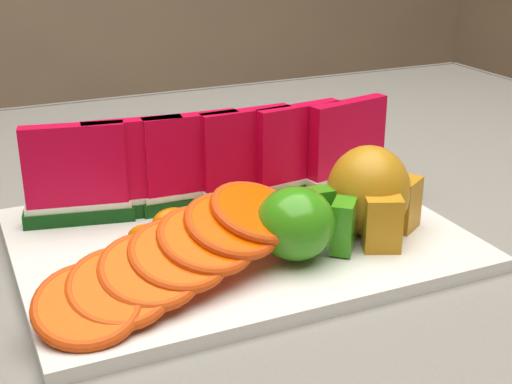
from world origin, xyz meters
TOP-DOWN VIEW (x-y plane):
  - table at (0.00, 0.00)m, footprint 1.40×0.90m
  - tablecloth at (0.00, 0.00)m, footprint 1.53×1.03m
  - platter at (0.03, -0.08)m, footprint 0.40×0.30m
  - apple_cluster at (0.06, -0.15)m, footprint 0.11×0.09m
  - pear_cluster at (0.14, -0.13)m, footprint 0.10×0.10m
  - side_plate at (0.07, 0.24)m, footprint 0.19×0.19m
  - watermelon_row at (0.04, -0.01)m, footprint 0.39×0.07m
  - orange_fan_front at (-0.05, -0.16)m, footprint 0.26×0.15m
  - orange_fan_back at (-0.01, 0.03)m, footprint 0.24×0.11m
  - tangerine_segments at (0.04, -0.07)m, footprint 0.23×0.07m

SIDE VIEW (x-z plane):
  - table at x=0.00m, z-range 0.28..1.03m
  - tablecloth at x=0.00m, z-range 0.62..0.82m
  - side_plate at x=0.07m, z-range 0.76..0.77m
  - platter at x=0.03m, z-range 0.76..0.77m
  - tangerine_segments at x=0.04m, z-range 0.77..0.79m
  - orange_fan_back at x=-0.01m, z-range 0.77..0.81m
  - orange_fan_front at x=-0.05m, z-range 0.77..0.83m
  - apple_cluster at x=0.06m, z-range 0.77..0.83m
  - pear_cluster at x=0.14m, z-range 0.76..0.85m
  - watermelon_row at x=0.04m, z-range 0.77..0.87m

